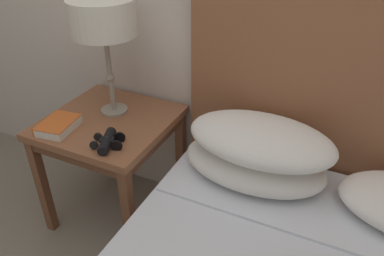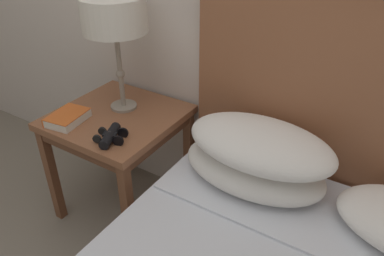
{
  "view_description": "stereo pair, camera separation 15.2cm",
  "coord_description": "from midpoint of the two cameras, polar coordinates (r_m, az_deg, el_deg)",
  "views": [
    {
      "loc": [
        0.41,
        -0.51,
        1.5
      ],
      "look_at": [
        -0.15,
        0.66,
        0.7
      ],
      "focal_mm": 35.0,
      "sensor_mm": 36.0,
      "label": 1
    },
    {
      "loc": [
        0.54,
        -0.44,
        1.5
      ],
      "look_at": [
        -0.15,
        0.66,
        0.7
      ],
      "focal_mm": 35.0,
      "sensor_mm": 36.0,
      "label": 2
    }
  ],
  "objects": [
    {
      "name": "table_lamp",
      "position": [
        1.74,
        -15.94,
        15.47
      ],
      "size": [
        0.3,
        0.3,
        0.54
      ],
      "color": "gray",
      "rests_on": "nightstand"
    },
    {
      "name": "nightstand",
      "position": [
        1.89,
        -14.63,
        -0.81
      ],
      "size": [
        0.58,
        0.58,
        0.6
      ],
      "color": "brown",
      "rests_on": "ground_plane"
    },
    {
      "name": "book_on_nightstand",
      "position": [
        1.83,
        -22.02,
        0.31
      ],
      "size": [
        0.16,
        0.2,
        0.04
      ],
      "color": "silver",
      "rests_on": "nightstand"
    },
    {
      "name": "binoculars_pair",
      "position": [
        1.64,
        -15.39,
        -2.02
      ],
      "size": [
        0.16,
        0.16,
        0.05
      ],
      "color": "black",
      "rests_on": "nightstand"
    }
  ]
}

